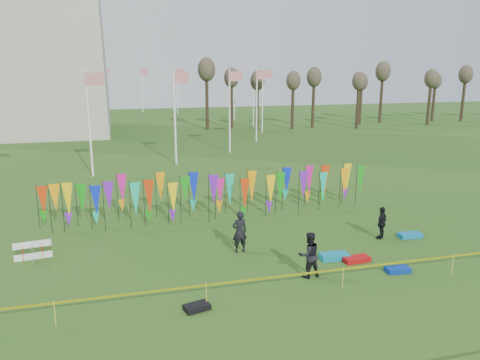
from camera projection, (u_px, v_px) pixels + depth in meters
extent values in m
plane|color=#244C15|center=(255.00, 287.00, 17.87)|extent=(160.00, 160.00, 0.00)
cylinder|color=white|center=(253.00, 97.00, 65.49)|extent=(0.16, 0.16, 8.00)
plane|color=red|center=(258.00, 73.00, 64.85)|extent=(1.40, 0.00, 1.40)
cylinder|color=white|center=(234.00, 94.00, 72.06)|extent=(0.16, 0.16, 8.00)
plane|color=red|center=(238.00, 72.00, 71.43)|extent=(1.40, 0.00, 1.40)
cylinder|color=white|center=(208.00, 92.00, 77.71)|extent=(0.16, 0.16, 8.00)
plane|color=red|center=(211.00, 72.00, 77.08)|extent=(1.40, 0.00, 1.40)
cylinder|color=white|center=(177.00, 91.00, 82.06)|extent=(0.16, 0.16, 8.00)
plane|color=red|center=(180.00, 72.00, 81.43)|extent=(1.40, 0.00, 1.40)
cylinder|color=white|center=(142.00, 90.00, 84.81)|extent=(0.16, 0.16, 8.00)
plane|color=red|center=(144.00, 72.00, 84.17)|extent=(1.40, 0.00, 1.40)
cylinder|color=white|center=(104.00, 90.00, 85.76)|extent=(0.16, 0.16, 8.00)
plane|color=red|center=(106.00, 71.00, 85.13)|extent=(1.40, 0.00, 1.40)
cylinder|color=white|center=(62.00, 90.00, 84.87)|extent=(0.16, 0.16, 8.00)
plane|color=red|center=(64.00, 72.00, 84.23)|extent=(1.40, 0.00, 1.40)
cylinder|color=white|center=(18.00, 91.00, 82.18)|extent=(0.16, 0.16, 8.00)
plane|color=red|center=(20.00, 72.00, 81.54)|extent=(1.40, 0.00, 1.40)
cylinder|color=white|center=(89.00, 124.00, 34.94)|extent=(0.16, 0.16, 8.00)
plane|color=red|center=(94.00, 79.00, 34.31)|extent=(1.40, 0.00, 1.40)
cylinder|color=white|center=(175.00, 118.00, 39.24)|extent=(0.16, 0.16, 8.00)
plane|color=red|center=(181.00, 78.00, 38.61)|extent=(1.40, 0.00, 1.40)
cylinder|color=white|center=(230.00, 111.00, 44.86)|extent=(0.16, 0.16, 8.00)
plane|color=red|center=(236.00, 76.00, 44.22)|extent=(1.40, 0.00, 1.40)
cylinder|color=white|center=(257.00, 106.00, 51.41)|extent=(0.16, 0.16, 8.00)
plane|color=red|center=(262.00, 75.00, 50.77)|extent=(1.40, 0.00, 1.40)
cylinder|color=white|center=(262.00, 101.00, 58.44)|extent=(0.16, 0.16, 8.00)
plane|color=red|center=(267.00, 74.00, 57.81)|extent=(1.40, 0.00, 1.40)
cylinder|color=black|center=(35.00, 209.00, 23.52)|extent=(0.03, 0.03, 2.44)
cone|color=red|center=(40.00, 202.00, 23.51)|extent=(0.64, 0.64, 1.60)
cylinder|color=black|center=(49.00, 208.00, 23.69)|extent=(0.03, 0.03, 2.44)
cone|color=#FF9808|center=(54.00, 201.00, 23.68)|extent=(0.64, 0.64, 1.60)
cylinder|color=black|center=(63.00, 207.00, 23.85)|extent=(0.03, 0.03, 2.44)
cone|color=yellow|center=(68.00, 200.00, 23.84)|extent=(0.64, 0.64, 1.60)
cylinder|color=black|center=(77.00, 206.00, 24.02)|extent=(0.03, 0.03, 2.44)
cone|color=#119B13|center=(82.00, 199.00, 24.01)|extent=(0.64, 0.64, 1.60)
cylinder|color=black|center=(90.00, 205.00, 24.18)|extent=(0.03, 0.03, 2.44)
cone|color=#0C28D1|center=(95.00, 198.00, 24.17)|extent=(0.64, 0.64, 1.60)
cylinder|color=black|center=(104.00, 204.00, 24.35)|extent=(0.03, 0.03, 2.44)
cone|color=#7416C5|center=(109.00, 198.00, 24.34)|extent=(0.64, 0.64, 1.60)
cylinder|color=black|center=(117.00, 203.00, 24.51)|extent=(0.03, 0.03, 2.44)
cone|color=#DF188B|center=(122.00, 197.00, 24.50)|extent=(0.64, 0.64, 1.60)
cylinder|color=black|center=(130.00, 202.00, 24.68)|extent=(0.03, 0.03, 2.44)
cone|color=#0CC293|center=(135.00, 196.00, 24.67)|extent=(0.64, 0.64, 1.60)
cylinder|color=black|center=(143.00, 201.00, 24.84)|extent=(0.03, 0.03, 2.44)
cone|color=red|center=(148.00, 195.00, 24.83)|extent=(0.64, 0.64, 1.60)
cylinder|color=black|center=(155.00, 201.00, 25.01)|extent=(0.03, 0.03, 2.44)
cone|color=#FF9808|center=(160.00, 194.00, 25.00)|extent=(0.64, 0.64, 1.60)
cylinder|color=black|center=(168.00, 200.00, 25.17)|extent=(0.03, 0.03, 2.44)
cone|color=yellow|center=(173.00, 193.00, 25.16)|extent=(0.64, 0.64, 1.60)
cylinder|color=black|center=(180.00, 199.00, 25.34)|extent=(0.03, 0.03, 2.44)
cone|color=#119B13|center=(185.00, 192.00, 25.33)|extent=(0.64, 0.64, 1.60)
cylinder|color=black|center=(192.00, 198.00, 25.50)|extent=(0.03, 0.03, 2.44)
cone|color=#0C28D1|center=(197.00, 192.00, 25.49)|extent=(0.64, 0.64, 1.60)
cylinder|color=black|center=(204.00, 197.00, 25.67)|extent=(0.03, 0.03, 2.44)
cone|color=#7416C5|center=(209.00, 191.00, 25.66)|extent=(0.64, 0.64, 1.60)
cylinder|color=black|center=(216.00, 196.00, 25.83)|extent=(0.03, 0.03, 2.44)
cone|color=#DF188B|center=(221.00, 190.00, 25.82)|extent=(0.64, 0.64, 1.60)
cylinder|color=black|center=(228.00, 195.00, 26.00)|extent=(0.03, 0.03, 2.44)
cone|color=#0CC293|center=(233.00, 189.00, 25.99)|extent=(0.64, 0.64, 1.60)
cylinder|color=black|center=(240.00, 195.00, 26.16)|extent=(0.03, 0.03, 2.44)
cone|color=red|center=(244.00, 188.00, 26.15)|extent=(0.64, 0.64, 1.60)
cylinder|color=black|center=(251.00, 194.00, 26.33)|extent=(0.03, 0.03, 2.44)
cone|color=#FF9808|center=(256.00, 188.00, 26.32)|extent=(0.64, 0.64, 1.60)
cylinder|color=black|center=(262.00, 193.00, 26.49)|extent=(0.03, 0.03, 2.44)
cone|color=yellow|center=(267.00, 187.00, 26.48)|extent=(0.64, 0.64, 1.60)
cylinder|color=black|center=(273.00, 192.00, 26.66)|extent=(0.03, 0.03, 2.44)
cone|color=#119B13|center=(278.00, 186.00, 26.65)|extent=(0.64, 0.64, 1.60)
cylinder|color=black|center=(284.00, 191.00, 26.82)|extent=(0.03, 0.03, 2.44)
cone|color=#0C28D1|center=(289.00, 185.00, 26.81)|extent=(0.64, 0.64, 1.60)
cylinder|color=black|center=(295.00, 191.00, 26.99)|extent=(0.03, 0.03, 2.44)
cone|color=#7416C5|center=(300.00, 185.00, 26.98)|extent=(0.64, 0.64, 1.60)
cylinder|color=black|center=(306.00, 190.00, 27.15)|extent=(0.03, 0.03, 2.44)
cone|color=#DF188B|center=(311.00, 184.00, 27.14)|extent=(0.64, 0.64, 1.60)
cylinder|color=black|center=(317.00, 189.00, 27.32)|extent=(0.03, 0.03, 2.44)
cone|color=#0CC293|center=(321.00, 183.00, 27.31)|extent=(0.64, 0.64, 1.60)
cylinder|color=black|center=(327.00, 188.00, 27.48)|extent=(0.03, 0.03, 2.44)
cone|color=red|center=(332.00, 183.00, 27.47)|extent=(0.64, 0.64, 1.60)
cylinder|color=black|center=(338.00, 188.00, 27.65)|extent=(0.03, 0.03, 2.44)
cone|color=#FF9808|center=(342.00, 182.00, 27.64)|extent=(0.64, 0.64, 1.60)
cylinder|color=black|center=(348.00, 187.00, 27.81)|extent=(0.03, 0.03, 2.44)
cone|color=yellow|center=(352.00, 181.00, 27.80)|extent=(0.64, 0.64, 1.60)
cylinder|color=black|center=(358.00, 186.00, 27.98)|extent=(0.03, 0.03, 2.44)
cone|color=#119B13|center=(362.00, 180.00, 27.97)|extent=(0.64, 0.64, 1.60)
cube|color=#FCFF05|center=(263.00, 278.00, 16.73)|extent=(26.00, 0.01, 0.08)
cylinder|color=yellow|center=(56.00, 313.00, 15.09)|extent=(0.02, 0.02, 0.90)
cylinder|color=yellow|center=(209.00, 295.00, 16.33)|extent=(0.02, 0.02, 0.90)
cylinder|color=yellow|center=(339.00, 279.00, 17.56)|extent=(0.02, 0.02, 0.90)
cylinder|color=yellow|center=(453.00, 265.00, 18.80)|extent=(0.02, 0.02, 0.90)
cylinder|color=#372B1B|center=(202.00, 106.00, 59.94)|extent=(0.44, 0.44, 6.40)
ellipsoid|color=#4A4031|center=(202.00, 80.00, 59.14)|extent=(1.92, 1.92, 2.56)
cylinder|color=#372B1B|center=(233.00, 106.00, 60.93)|extent=(0.44, 0.44, 6.40)
ellipsoid|color=#4A4031|center=(233.00, 80.00, 60.13)|extent=(1.92, 1.92, 2.56)
cylinder|color=#372B1B|center=(262.00, 105.00, 61.92)|extent=(0.44, 0.44, 6.40)
ellipsoid|color=#4A4031|center=(262.00, 79.00, 61.12)|extent=(1.92, 1.92, 2.56)
cylinder|color=#372B1B|center=(290.00, 105.00, 62.91)|extent=(0.44, 0.44, 6.40)
ellipsoid|color=#4A4031|center=(291.00, 79.00, 62.11)|extent=(1.92, 1.92, 2.56)
cylinder|color=#372B1B|center=(318.00, 104.00, 63.90)|extent=(0.44, 0.44, 6.40)
ellipsoid|color=#4A4031|center=(319.00, 79.00, 63.10)|extent=(1.92, 1.92, 2.56)
cylinder|color=#372B1B|center=(344.00, 103.00, 64.89)|extent=(0.44, 0.44, 6.40)
ellipsoid|color=#4A4031|center=(346.00, 79.00, 64.09)|extent=(1.92, 1.92, 2.56)
cylinder|color=#372B1B|center=(370.00, 103.00, 65.88)|extent=(0.44, 0.44, 6.40)
ellipsoid|color=#4A4031|center=(372.00, 79.00, 65.08)|extent=(1.92, 1.92, 2.56)
cylinder|color=#372B1B|center=(395.00, 102.00, 66.87)|extent=(0.44, 0.44, 6.40)
ellipsoid|color=#4A4031|center=(397.00, 78.00, 66.07)|extent=(1.92, 1.92, 2.56)
cylinder|color=#372B1B|center=(420.00, 102.00, 67.86)|extent=(0.44, 0.44, 6.40)
ellipsoid|color=#4A4031|center=(422.00, 78.00, 67.06)|extent=(1.92, 1.92, 2.56)
cylinder|color=#372B1B|center=(443.00, 101.00, 68.85)|extent=(0.44, 0.44, 6.40)
ellipsoid|color=#4A4031|center=(446.00, 78.00, 68.05)|extent=(1.92, 1.92, 2.56)
cylinder|color=#372B1B|center=(466.00, 101.00, 69.84)|extent=(0.44, 0.44, 6.40)
ellipsoid|color=#4A4031|center=(469.00, 78.00, 69.04)|extent=(1.92, 1.92, 2.56)
cylinder|color=red|center=(22.00, 255.00, 19.83)|extent=(0.02, 0.02, 0.87)
cylinder|color=red|center=(41.00, 253.00, 20.02)|extent=(0.02, 0.02, 0.87)
cylinder|color=red|center=(25.00, 248.00, 20.55)|extent=(0.02, 0.02, 0.87)
cylinder|color=red|center=(43.00, 246.00, 20.74)|extent=(0.02, 0.02, 0.87)
imported|color=black|center=(240.00, 232.00, 21.05)|extent=(0.75, 0.59, 1.93)
imported|color=black|center=(309.00, 255.00, 18.54)|extent=(0.96, 0.64, 1.88)
imported|color=black|center=(382.00, 223.00, 22.72)|extent=(1.08, 1.01, 1.62)
cube|color=#0B85AB|center=(334.00, 256.00, 20.44)|extent=(1.29, 0.71, 0.25)
cube|color=#093096|center=(398.00, 270.00, 19.15)|extent=(1.01, 0.58, 0.20)
cube|color=#BA0C0E|center=(356.00, 259.00, 20.18)|extent=(1.20, 0.62, 0.21)
cube|color=black|center=(197.00, 307.00, 16.18)|extent=(0.97, 0.71, 0.20)
cube|color=#0C76B3|center=(410.00, 235.00, 23.05)|extent=(1.15, 0.57, 0.22)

